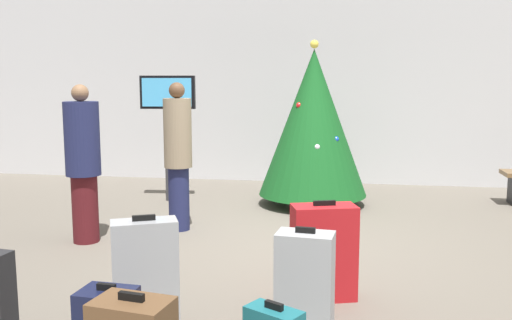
{
  "coord_description": "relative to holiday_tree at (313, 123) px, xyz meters",
  "views": [
    {
      "loc": [
        0.53,
        -5.79,
        1.76
      ],
      "look_at": [
        -0.41,
        0.13,
        0.9
      ],
      "focal_mm": 38.82,
      "sensor_mm": 36.0,
      "label": 1
    }
  ],
  "objects": [
    {
      "name": "ground_plane",
      "position": [
        -0.11,
        -2.01,
        -1.18
      ],
      "size": [
        16.0,
        16.0,
        0.0
      ],
      "primitive_type": "plane",
      "color": "#665E54"
    },
    {
      "name": "flight_info_kiosk",
      "position": [
        -2.1,
        -0.05,
        0.09
      ],
      "size": [
        0.81,
        0.15,
        1.83
      ],
      "color": "#333338",
      "rests_on": "ground_plane"
    },
    {
      "name": "traveller_1",
      "position": [
        -2.35,
        -2.25,
        -0.27
      ],
      "size": [
        0.52,
        0.52,
        1.72
      ],
      "color": "#4C1419",
      "rests_on": "ground_plane"
    },
    {
      "name": "back_wall",
      "position": [
        -0.11,
        1.86,
        0.49
      ],
      "size": [
        16.0,
        0.2,
        3.32
      ],
      "primitive_type": "cube",
      "color": "silver",
      "rests_on": "ground_plane"
    },
    {
      "name": "holiday_tree",
      "position": [
        0.0,
        0.0,
        0.0
      ],
      "size": [
        1.53,
        1.53,
        2.32
      ],
      "color": "#4C3319",
      "rests_on": "ground_plane"
    },
    {
      "name": "suitcase_6",
      "position": [
        0.18,
        -4.11,
        -0.81
      ],
      "size": [
        0.42,
        0.28,
        0.77
      ],
      "color": "#9EA0A5",
      "rests_on": "ground_plane"
    },
    {
      "name": "suitcase_3",
      "position": [
        0.29,
        -3.45,
        -0.79
      ],
      "size": [
        0.56,
        0.39,
        0.81
      ],
      "color": "#B2191E",
      "rests_on": "ground_plane"
    },
    {
      "name": "traveller_0",
      "position": [
        -1.48,
        -1.61,
        -0.25
      ],
      "size": [
        0.39,
        0.39,
        1.74
      ],
      "color": "#1E234C",
      "rests_on": "ground_plane"
    },
    {
      "name": "suitcase_4",
      "position": [
        -0.98,
        -4.1,
        -0.79
      ],
      "size": [
        0.52,
        0.39,
        0.81
      ],
      "color": "#9EA0A5",
      "rests_on": "ground_plane"
    }
  ]
}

